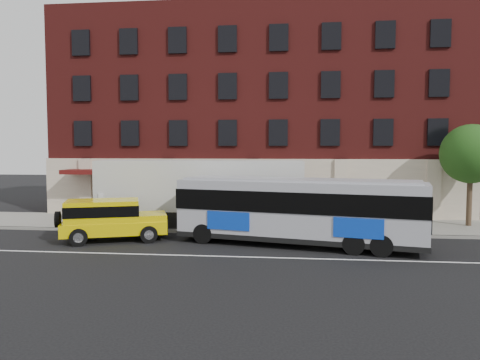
# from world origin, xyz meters

# --- Properties ---
(ground) EXTENTS (120.00, 120.00, 0.00)m
(ground) POSITION_xyz_m (0.00, 0.00, 0.00)
(ground) COLOR black
(ground) RESTS_ON ground
(sidewalk) EXTENTS (60.00, 6.00, 0.15)m
(sidewalk) POSITION_xyz_m (0.00, 9.00, 0.07)
(sidewalk) COLOR gray
(sidewalk) RESTS_ON ground
(kerb) EXTENTS (60.00, 0.25, 0.15)m
(kerb) POSITION_xyz_m (0.00, 6.00, 0.07)
(kerb) COLOR gray
(kerb) RESTS_ON ground
(lane_line) EXTENTS (60.00, 0.12, 0.01)m
(lane_line) POSITION_xyz_m (0.00, 0.50, 0.01)
(lane_line) COLOR white
(lane_line) RESTS_ON ground
(building) EXTENTS (30.00, 12.10, 15.00)m
(building) POSITION_xyz_m (-0.01, 16.92, 7.58)
(building) COLOR #5E1816
(building) RESTS_ON sidewalk
(sign_pole) EXTENTS (0.30, 0.20, 2.50)m
(sign_pole) POSITION_xyz_m (-8.50, 6.15, 1.45)
(sign_pole) COLOR slate
(sign_pole) RESTS_ON ground
(street_tree) EXTENTS (3.60, 3.60, 6.20)m
(street_tree) POSITION_xyz_m (13.54, 9.48, 4.41)
(street_tree) COLOR #3B281D
(street_tree) RESTS_ON sidewalk
(city_bus) EXTENTS (12.59, 5.35, 3.37)m
(city_bus) POSITION_xyz_m (3.01, 3.23, 1.86)
(city_bus) COLOR #A5A6AE
(city_bus) RESTS_ON ground
(yellow_suv) EXTENTS (5.82, 3.90, 2.17)m
(yellow_suv) POSITION_xyz_m (-6.89, 3.37, 1.25)
(yellow_suv) COLOR yellow
(yellow_suv) RESTS_ON ground
(shipping_container) EXTENTS (12.51, 3.06, 4.14)m
(shipping_container) POSITION_xyz_m (-2.85, 7.60, 2.05)
(shipping_container) COLOR black
(shipping_container) RESTS_ON ground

